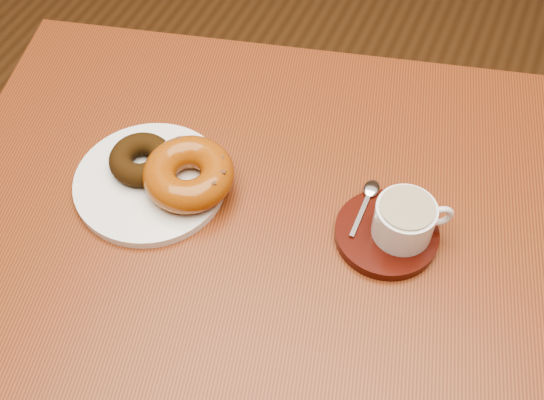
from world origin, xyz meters
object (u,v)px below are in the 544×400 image
at_px(saucer, 386,234).
at_px(coffee_cup, 405,220).
at_px(cafe_table, 260,254).
at_px(donut_plate, 150,182).

xyz_separation_m(saucer, coffee_cup, (0.02, 0.01, 0.04)).
xyz_separation_m(cafe_table, coffee_cup, (0.20, 0.02, 0.17)).
relative_size(cafe_table, coffee_cup, 10.24).
height_order(donut_plate, coffee_cup, coffee_cup).
bearing_deg(coffee_cup, donut_plate, 159.17).
bearing_deg(coffee_cup, saucer, 168.59).
distance_m(donut_plate, coffee_cup, 0.36).
relative_size(donut_plate, saucer, 1.55).
bearing_deg(coffee_cup, cafe_table, 157.39).
height_order(donut_plate, saucer, saucer).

